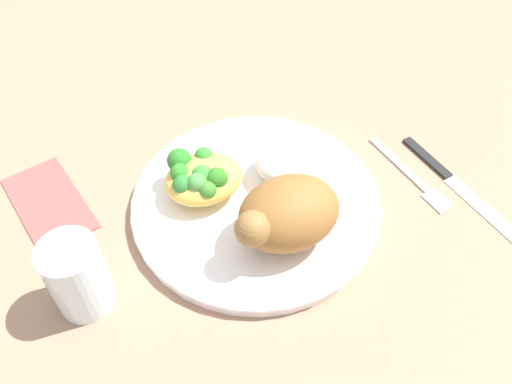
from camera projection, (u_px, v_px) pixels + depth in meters
The scene contains 9 objects.
ground_plane at pixel (256, 207), 0.63m from camera, with size 2.00×2.00×0.00m, color #9A7459.
plate at pixel (256, 202), 0.62m from camera, with size 0.29×0.29×0.02m.
roasted_chicken at pixel (286, 214), 0.56m from camera, with size 0.12×0.09×0.07m.
rice_pile at pixel (293, 159), 0.63m from camera, with size 0.09×0.08×0.04m, color white.
mac_cheese_with_broccoli at pixel (201, 177), 0.61m from camera, with size 0.09×0.08×0.05m.
fork at pixel (412, 176), 0.66m from camera, with size 0.03×0.14×0.01m.
knife at pixel (449, 176), 0.66m from camera, with size 0.04×0.19×0.01m.
water_glass at pixel (77, 277), 0.52m from camera, with size 0.06×0.06×0.09m, color silver.
napkin at pixel (49, 203), 0.63m from camera, with size 0.07×0.14×0.00m, color #DB4C47.
Camera 1 is at (0.16, 0.36, 0.49)m, focal length 37.33 mm.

